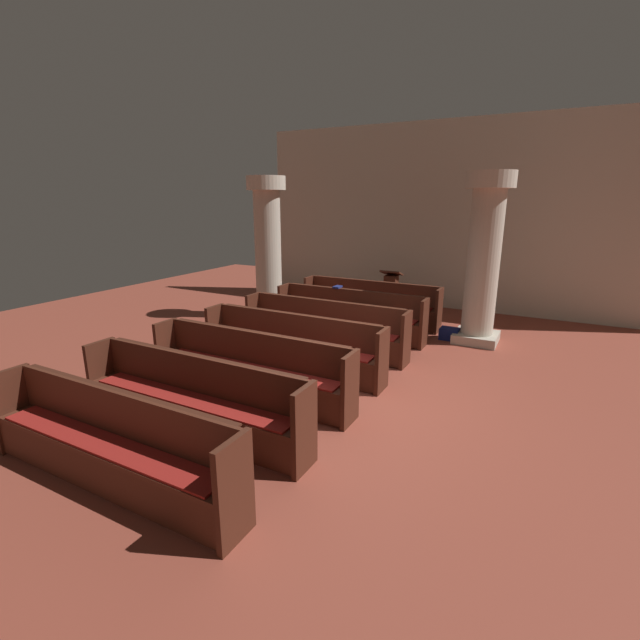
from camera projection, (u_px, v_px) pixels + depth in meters
name	position (u px, v px, depth m)	size (l,w,h in m)	color
ground_plane	(346.00, 397.00, 6.28)	(19.20, 19.20, 0.00)	brown
back_wall	(452.00, 218.00, 10.85)	(10.00, 0.16, 4.50)	beige
pew_row_0	(370.00, 301.00, 9.90)	(3.13, 0.47, 0.93)	#4C2316
pew_row_1	(349.00, 312.00, 8.96)	(3.13, 0.46, 0.93)	#4C2316
pew_row_2	(324.00, 326.00, 8.02)	(3.13, 0.47, 0.93)	#4C2316
pew_row_3	(292.00, 343.00, 7.07)	(3.13, 0.46, 0.93)	#4C2316
pew_row_4	(249.00, 365.00, 6.13)	(3.13, 0.46, 0.93)	#4C2316
pew_row_5	(192.00, 396.00, 5.18)	(3.13, 0.47, 0.93)	#4C2316
pew_row_6	(108.00, 440.00, 4.24)	(3.13, 0.46, 0.93)	#4C2316
pillar_aisle_side	(484.00, 257.00, 8.26)	(0.86, 0.86, 3.18)	#B6AD9A
pillar_far_side	(268.00, 246.00, 10.14)	(0.86, 0.86, 3.18)	#B6AD9A
lectern	(391.00, 296.00, 10.61)	(0.48, 0.45, 1.08)	#411E13
hymn_book	(337.00, 287.00, 9.16)	(0.14, 0.21, 0.04)	navy
kneeler_box_navy	(449.00, 334.00, 8.82)	(0.36, 0.30, 0.23)	navy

